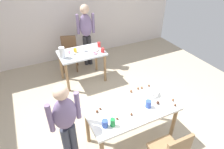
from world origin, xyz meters
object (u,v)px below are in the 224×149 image
(dining_table_near, at_px, (131,112))
(mixing_bowl, at_px, (152,93))
(chair_far_table, at_px, (69,51))
(soda_can, at_px, (113,122))
(person_girl_near, at_px, (66,121))
(person_adult_far, at_px, (86,30))
(pitcher_far, at_px, (62,53))
(dining_table_far, at_px, (82,57))

(dining_table_near, height_order, mixing_bowl, mixing_bowl)
(chair_far_table, distance_m, soda_can, 2.95)
(chair_far_table, relative_size, soda_can, 7.13)
(person_girl_near, xyz_separation_m, person_adult_far, (1.24, 2.63, 0.14))
(dining_table_near, height_order, person_girl_near, person_girl_near)
(dining_table_near, height_order, pitcher_far, pitcher_far)
(chair_far_table, height_order, person_adult_far, person_adult_far)
(chair_far_table, distance_m, pitcher_far, 0.91)
(dining_table_near, xyz_separation_m, soda_can, (-0.41, -0.19, 0.16))
(chair_far_table, xyz_separation_m, mixing_bowl, (0.66, -2.62, 0.29))
(mixing_bowl, bearing_deg, pitcher_far, 117.88)
(person_girl_near, distance_m, mixing_bowl, 1.42)
(mixing_bowl, bearing_deg, soda_can, -160.49)
(mixing_bowl, bearing_deg, person_girl_near, -178.57)
(mixing_bowl, bearing_deg, dining_table_far, 105.72)
(dining_table_far, bearing_deg, pitcher_far, -171.08)
(person_girl_near, distance_m, pitcher_far, 1.95)
(dining_table_near, xyz_separation_m, chair_far_table, (-0.21, 2.74, -0.15))
(person_girl_near, height_order, pitcher_far, person_girl_near)
(dining_table_near, bearing_deg, chair_far_table, 94.34)
(dining_table_far, distance_m, pitcher_far, 0.51)
(soda_can, bearing_deg, person_adult_far, 76.58)
(person_girl_near, xyz_separation_m, pitcher_far, (0.43, 1.90, 0.03))
(mixing_bowl, bearing_deg, person_adult_far, 93.79)
(soda_can, bearing_deg, person_girl_near, 153.77)
(mixing_bowl, xyz_separation_m, soda_can, (-0.87, -0.31, 0.02))
(mixing_bowl, bearing_deg, chair_far_table, 104.14)
(dining_table_far, bearing_deg, chair_far_table, 99.62)
(dining_table_far, xyz_separation_m, mixing_bowl, (0.54, -1.93, 0.16))
(person_girl_near, bearing_deg, person_adult_far, 64.72)
(chair_far_table, xyz_separation_m, soda_can, (-0.20, -2.93, 0.31))
(dining_table_far, height_order, chair_far_table, chair_far_table)
(chair_far_table, relative_size, pitcher_far, 3.54)
(dining_table_far, bearing_deg, person_girl_near, -113.91)
(person_adult_far, relative_size, soda_can, 13.25)
(dining_table_near, bearing_deg, soda_can, -155.25)
(dining_table_far, bearing_deg, soda_can, -98.17)
(dining_table_far, relative_size, person_girl_near, 0.72)
(mixing_bowl, height_order, pitcher_far, pitcher_far)
(dining_table_near, relative_size, person_girl_near, 0.96)
(person_adult_far, height_order, pitcher_far, person_adult_far)
(person_girl_near, relative_size, pitcher_far, 5.77)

